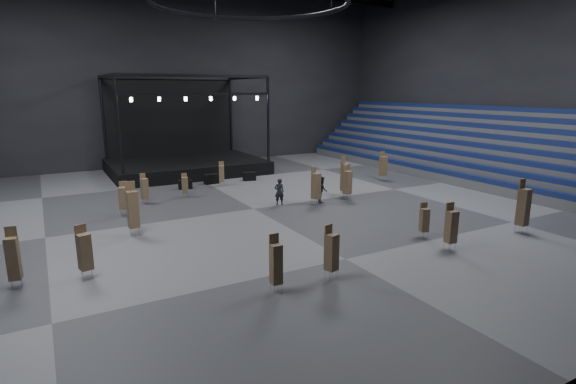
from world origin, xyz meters
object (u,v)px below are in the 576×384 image
chair_stack_1 (523,206)px  flight_case_mid (212,179)px  chair_stack_0 (222,173)px  crew_member (322,190)px  chair_stack_14 (185,185)px  flight_case_left (185,184)px  chair_stack_2 (383,166)px  chair_stack_12 (133,208)px  chair_stack_11 (123,197)px  chair_stack_3 (331,251)px  man_center (279,192)px  chair_stack_7 (345,177)px  chair_stack_8 (316,185)px  chair_stack_15 (13,258)px  chair_stack_4 (84,251)px  chair_stack_5 (276,263)px  flight_case_right (249,176)px  stage (184,157)px  chair_stack_9 (451,226)px  chair_stack_13 (347,182)px  chair_stack_6 (424,219)px

chair_stack_1 → flight_case_mid: bearing=113.6°
chair_stack_0 → crew_member: 9.71m
chair_stack_1 → chair_stack_14: size_ratio=1.68×
flight_case_left → chair_stack_2: 17.07m
flight_case_mid → chair_stack_12: bearing=-127.1°
chair_stack_11 → crew_member: bearing=5.9°
chair_stack_14 → flight_case_left: bearing=81.2°
chair_stack_3 → man_center: 12.72m
chair_stack_0 → man_center: 8.00m
chair_stack_11 → chair_stack_7: bearing=10.6°
chair_stack_2 → chair_stack_14: chair_stack_2 is taller
chair_stack_8 → man_center: chair_stack_8 is taller
flight_case_left → chair_stack_15: (-11.40, -14.91, 0.94)m
chair_stack_3 → chair_stack_4: bearing=135.5°
chair_stack_7 → crew_member: size_ratio=1.61×
chair_stack_5 → chair_stack_11: size_ratio=1.09×
chair_stack_12 → flight_case_left: bearing=56.6°
chair_stack_1 → chair_stack_3: chair_stack_1 is taller
flight_case_mid → crew_member: size_ratio=0.66×
flight_case_right → chair_stack_14: chair_stack_14 is taller
man_center → stage: bearing=-67.9°
chair_stack_3 → chair_stack_5: bearing=164.6°
chair_stack_7 → chair_stack_1: bearing=-94.1°
stage → chair_stack_0: bearing=-84.6°
chair_stack_5 → chair_stack_3: bearing=1.5°
chair_stack_15 → crew_member: bearing=28.8°
chair_stack_9 → crew_member: (-0.34, 11.26, -0.32)m
chair_stack_2 → chair_stack_5: 23.95m
chair_stack_14 → chair_stack_15: bearing=-123.7°
chair_stack_11 → crew_member: chair_stack_11 is taller
flight_case_mid → chair_stack_9: 21.86m
crew_member → chair_stack_13: bearing=-70.5°
chair_stack_14 → chair_stack_7: bearing=-20.0°
flight_case_left → flight_case_right: bearing=5.9°
chair_stack_3 → chair_stack_13: bearing=35.5°
stage → chair_stack_1: 30.31m
chair_stack_13 → chair_stack_8: bearing=169.3°
man_center → chair_stack_8: bearing=168.3°
chair_stack_6 → chair_stack_12: (-13.74, 8.06, 0.51)m
chair_stack_0 → chair_stack_5: chair_stack_5 is taller
chair_stack_7 → chair_stack_15: (-21.15, -6.50, -0.22)m
flight_case_left → man_center: 9.31m
chair_stack_8 → chair_stack_14: 9.86m
flight_case_mid → chair_stack_3: size_ratio=0.52×
chair_stack_0 → man_center: size_ratio=1.10×
chair_stack_11 → chair_stack_15: (-5.73, -9.12, 0.12)m
flight_case_mid → chair_stack_12: size_ratio=0.41×
chair_stack_3 → chair_stack_6: (7.49, 2.04, -0.20)m
chair_stack_5 → chair_stack_6: size_ratio=1.23×
stage → chair_stack_14: 11.20m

